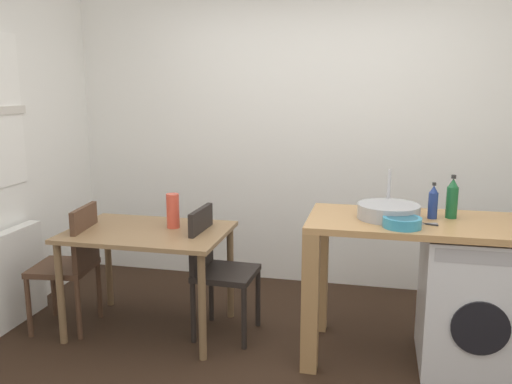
% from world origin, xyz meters
% --- Properties ---
extents(ground_plane, '(5.46, 5.46, 0.00)m').
position_xyz_m(ground_plane, '(0.00, 0.00, 0.00)').
color(ground_plane, black).
extents(wall_back, '(4.60, 0.10, 2.70)m').
position_xyz_m(wall_back, '(0.00, 1.75, 1.35)').
color(wall_back, white).
rests_on(wall_back, ground_plane).
extents(radiator, '(0.10, 0.80, 0.70)m').
position_xyz_m(radiator, '(-2.02, 0.30, 0.35)').
color(radiator, white).
rests_on(radiator, ground_plane).
extents(dining_table, '(1.10, 0.76, 0.74)m').
position_xyz_m(dining_table, '(-0.99, 0.51, 0.64)').
color(dining_table, olive).
rests_on(dining_table, ground_plane).
extents(chair_person_seat, '(0.45, 0.45, 0.90)m').
position_xyz_m(chair_person_seat, '(-1.54, 0.41, 0.51)').
color(chair_person_seat, '#4C3323').
rests_on(chair_person_seat, ground_plane).
extents(chair_opposite, '(0.41, 0.41, 0.90)m').
position_xyz_m(chair_opposite, '(-0.51, 0.56, 0.51)').
color(chair_opposite, black).
rests_on(chair_opposite, ground_plane).
extents(kitchen_counter, '(1.50, 0.68, 0.92)m').
position_xyz_m(kitchen_counter, '(0.68, 0.48, 0.76)').
color(kitchen_counter, tan).
rests_on(kitchen_counter, ground_plane).
extents(washing_machine, '(0.60, 0.61, 0.86)m').
position_xyz_m(washing_machine, '(1.15, 0.48, 0.43)').
color(washing_machine, silver).
rests_on(washing_machine, ground_plane).
extents(sink_basin, '(0.38, 0.38, 0.09)m').
position_xyz_m(sink_basin, '(0.63, 0.48, 0.97)').
color(sink_basin, '#9EA0A5').
rests_on(sink_basin, kitchen_counter).
extents(tap, '(0.02, 0.02, 0.28)m').
position_xyz_m(tap, '(0.63, 0.66, 1.06)').
color(tap, '#B2B2B7').
rests_on(tap, kitchen_counter).
extents(bottle_tall_green, '(0.06, 0.06, 0.23)m').
position_xyz_m(bottle_tall_green, '(0.89, 0.55, 1.02)').
color(bottle_tall_green, navy).
rests_on(bottle_tall_green, kitchen_counter).
extents(bottle_squat_brown, '(0.07, 0.07, 0.27)m').
position_xyz_m(bottle_squat_brown, '(1.01, 0.59, 1.04)').
color(bottle_squat_brown, '#19592D').
rests_on(bottle_squat_brown, kitchen_counter).
extents(mixing_bowl, '(0.22, 0.22, 0.06)m').
position_xyz_m(mixing_bowl, '(0.70, 0.28, 0.95)').
color(mixing_bowl, teal).
rests_on(mixing_bowl, kitchen_counter).
extents(vase, '(0.09, 0.09, 0.24)m').
position_xyz_m(vase, '(-0.84, 0.61, 0.86)').
color(vase, '#D84C38').
rests_on(vase, dining_table).
extents(scissors, '(0.15, 0.06, 0.01)m').
position_xyz_m(scissors, '(0.84, 0.38, 0.92)').
color(scissors, '#B2B2B7').
rests_on(scissors, kitchen_counter).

